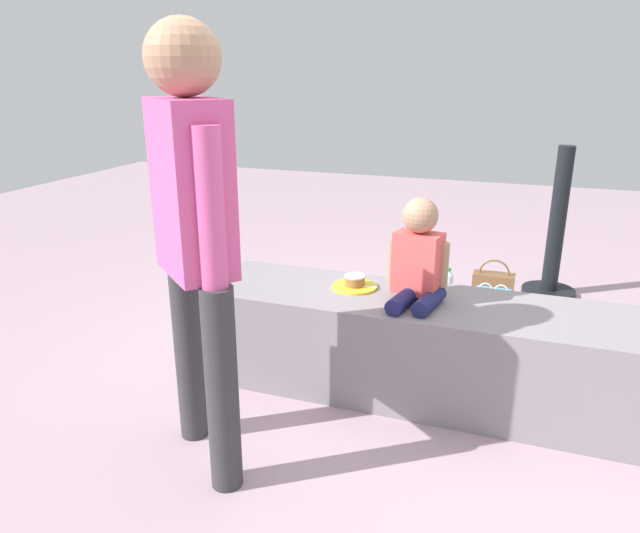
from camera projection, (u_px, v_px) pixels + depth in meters
name	position (u px, v px, depth m)	size (l,w,h in m)	color
ground_plane	(424.00, 393.00, 2.88)	(12.00, 12.00, 0.00)	#AD909E
concrete_ledge	(427.00, 348.00, 2.80)	(2.17, 0.54, 0.49)	gray
child_seated	(418.00, 257.00, 2.66)	(0.28, 0.33, 0.48)	navy
adult_standing	(194.00, 217.00, 2.08)	(0.41, 0.38, 1.67)	#323335
cake_plate	(355.00, 284.00, 2.89)	(0.22, 0.22, 0.07)	yellow
gift_bag	(491.00, 315.00, 3.40)	(0.20, 0.10, 0.35)	#4C99E0
railing_post	(555.00, 242.00, 4.03)	(0.36, 0.36, 1.04)	black
water_bottle_near_gift	(448.00, 285.00, 4.04)	(0.07, 0.07, 0.22)	silver
party_cup_red	(478.00, 352.00, 3.19)	(0.09, 0.09, 0.10)	red
cake_box_white	(340.00, 290.00, 4.02)	(0.30, 0.26, 0.14)	white
handbag_black_leather	(305.00, 310.00, 3.58)	(0.28, 0.12, 0.32)	black
handbag_brown_canvas	(493.00, 288.00, 3.93)	(0.27, 0.12, 0.32)	brown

